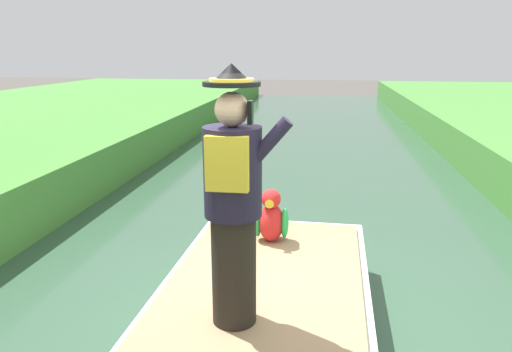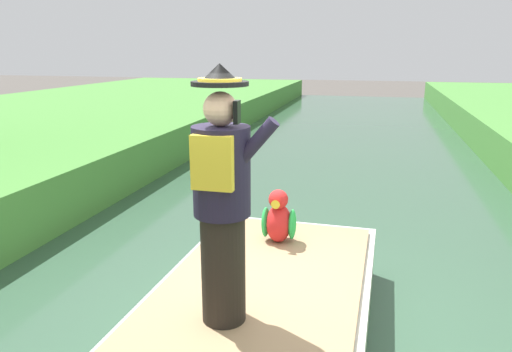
% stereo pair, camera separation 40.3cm
% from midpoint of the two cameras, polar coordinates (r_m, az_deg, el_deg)
% --- Properties ---
extents(ground_plane, '(80.00, 80.00, 0.00)m').
position_cam_midpoint_polar(ground_plane, '(4.59, 3.36, -20.30)').
color(ground_plane, '#4C4742').
extents(canal_water, '(6.73, 48.00, 0.10)m').
position_cam_midpoint_polar(canal_water, '(4.57, 3.37, -19.79)').
color(canal_water, '#33513D').
rests_on(canal_water, ground).
extents(boat, '(1.90, 4.24, 0.61)m').
position_cam_midpoint_polar(boat, '(4.00, 2.16, -19.22)').
color(boat, silver).
rests_on(boat, canal_water).
extents(person_pirate, '(0.61, 0.42, 1.85)m').
position_cam_midpoint_polar(person_pirate, '(3.30, -0.56, -2.94)').
color(person_pirate, black).
rests_on(person_pirate, boat).
extents(parrot_plush, '(0.36, 0.34, 0.57)m').
position_cam_midpoint_polar(parrot_plush, '(4.94, 5.08, -5.21)').
color(parrot_plush, red).
rests_on(parrot_plush, boat).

